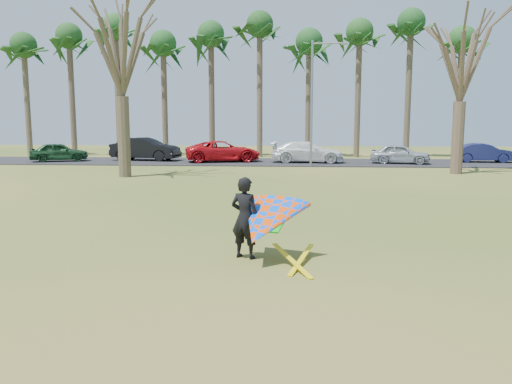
# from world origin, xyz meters

# --- Properties ---
(ground) EXTENTS (100.00, 100.00, 0.00)m
(ground) POSITION_xyz_m (0.00, 0.00, 0.00)
(ground) COLOR #295111
(ground) RESTS_ON ground
(parking_strip) EXTENTS (46.00, 7.00, 0.06)m
(parking_strip) POSITION_xyz_m (0.00, 25.00, 0.03)
(parking_strip) COLOR black
(parking_strip) RESTS_ON ground
(palm_0) EXTENTS (4.84, 4.84, 10.84)m
(palm_0) POSITION_xyz_m (-22.00, 31.00, 9.17)
(palm_0) COLOR brown
(palm_0) RESTS_ON ground
(palm_1) EXTENTS (4.84, 4.84, 11.54)m
(palm_1) POSITION_xyz_m (-18.00, 31.00, 9.85)
(palm_1) COLOR #4A392C
(palm_1) RESTS_ON ground
(palm_2) EXTENTS (4.84, 4.84, 12.24)m
(palm_2) POSITION_xyz_m (-14.00, 31.00, 10.52)
(palm_2) COLOR #493C2B
(palm_2) RESTS_ON ground
(palm_3) EXTENTS (4.84, 4.84, 10.84)m
(palm_3) POSITION_xyz_m (-10.00, 31.00, 9.17)
(palm_3) COLOR #483A2B
(palm_3) RESTS_ON ground
(palm_4) EXTENTS (4.84, 4.84, 11.54)m
(palm_4) POSITION_xyz_m (-6.00, 31.00, 9.85)
(palm_4) COLOR #4B3C2D
(palm_4) RESTS_ON ground
(palm_5) EXTENTS (4.84, 4.84, 12.24)m
(palm_5) POSITION_xyz_m (-2.00, 31.00, 10.52)
(palm_5) COLOR brown
(palm_5) RESTS_ON ground
(palm_6) EXTENTS (4.84, 4.84, 10.84)m
(palm_6) POSITION_xyz_m (2.00, 31.00, 9.17)
(palm_6) COLOR #493C2C
(palm_6) RESTS_ON ground
(palm_7) EXTENTS (4.84, 4.84, 11.54)m
(palm_7) POSITION_xyz_m (6.00, 31.00, 9.85)
(palm_7) COLOR #47382A
(palm_7) RESTS_ON ground
(palm_8) EXTENTS (4.84, 4.84, 12.24)m
(palm_8) POSITION_xyz_m (10.00, 31.00, 10.52)
(palm_8) COLOR #4B3E2D
(palm_8) RESTS_ON ground
(palm_9) EXTENTS (4.84, 4.84, 10.84)m
(palm_9) POSITION_xyz_m (14.00, 31.00, 9.17)
(palm_9) COLOR #453629
(palm_9) RESTS_ON ground
(bare_tree_left) EXTENTS (6.60, 6.60, 9.70)m
(bare_tree_left) POSITION_xyz_m (-8.00, 15.00, 6.92)
(bare_tree_left) COLOR #463A2A
(bare_tree_left) RESTS_ON ground
(bare_tree_right) EXTENTS (6.27, 6.27, 9.21)m
(bare_tree_right) POSITION_xyz_m (10.00, 18.00, 6.57)
(bare_tree_right) COLOR brown
(bare_tree_right) RESTS_ON ground
(streetlight) EXTENTS (2.28, 0.18, 8.00)m
(streetlight) POSITION_xyz_m (2.16, 22.00, 4.46)
(streetlight) COLOR gray
(streetlight) RESTS_ON ground
(car_0) EXTENTS (4.27, 3.03, 1.35)m
(car_0) POSITION_xyz_m (-15.99, 24.05, 0.73)
(car_0) COLOR #183D20
(car_0) RESTS_ON parking_strip
(car_1) EXTENTS (5.30, 2.56, 1.67)m
(car_1) POSITION_xyz_m (-10.07, 25.48, 0.90)
(car_1) COLOR black
(car_1) RESTS_ON parking_strip
(car_2) EXTENTS (5.82, 3.82, 1.49)m
(car_2) POSITION_xyz_m (-4.17, 24.70, 0.80)
(car_2) COLOR red
(car_2) RESTS_ON parking_strip
(car_3) EXTENTS (5.17, 2.26, 1.48)m
(car_3) POSITION_xyz_m (1.84, 24.52, 0.80)
(car_3) COLOR white
(car_3) RESTS_ON parking_strip
(car_4) EXTENTS (4.17, 2.34, 1.34)m
(car_4) POSITION_xyz_m (8.13, 24.05, 0.73)
(car_4) COLOR #A5ACB3
(car_4) RESTS_ON parking_strip
(car_5) EXTENTS (4.12, 1.66, 1.33)m
(car_5) POSITION_xyz_m (14.21, 25.68, 0.72)
(car_5) COLOR navy
(car_5) RESTS_ON parking_strip
(kite_flyer) EXTENTS (2.13, 2.39, 2.02)m
(kite_flyer) POSITION_xyz_m (0.35, -0.55, 0.85)
(kite_flyer) COLOR black
(kite_flyer) RESTS_ON ground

